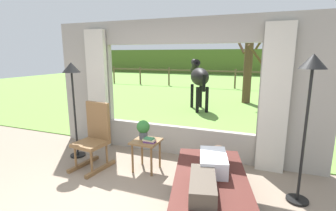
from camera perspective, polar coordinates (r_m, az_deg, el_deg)
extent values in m
cube|color=#9E998E|center=(5.63, -17.84, 4.64)|extent=(1.15, 0.12, 2.55)
cube|color=#9E998E|center=(4.42, 27.72, 2.05)|extent=(1.15, 0.12, 2.55)
cube|color=#9E998E|center=(4.88, 1.98, -7.91)|extent=(2.90, 0.12, 0.55)
cube|color=#9E998E|center=(4.61, 2.16, 16.82)|extent=(2.90, 0.12, 0.45)
cube|color=beige|center=(5.33, -15.92, 3.57)|extent=(0.44, 0.10, 2.40)
cube|color=beige|center=(4.27, 23.36, 1.12)|extent=(0.44, 0.10, 2.40)
cube|color=olive|center=(15.43, 15.51, 4.20)|extent=(36.00, 21.68, 0.02)
cube|color=#4C6228|center=(25.14, 18.05, 9.52)|extent=(36.00, 2.00, 2.40)
cube|color=black|center=(3.43, 9.62, -19.97)|extent=(1.18, 1.72, 0.24)
cube|color=#471E19|center=(3.33, 9.75, -16.89)|extent=(1.28, 1.86, 0.18)
cube|color=silver|center=(3.37, 10.39, -12.75)|extent=(0.47, 0.66, 0.22)
cube|color=#4C4238|center=(2.87, 8.02, -17.74)|extent=(0.43, 0.73, 0.18)
sphere|color=tan|center=(3.71, 11.53, -10.43)|extent=(0.20, 0.20, 0.20)
cube|color=brown|center=(4.40, -17.45, -8.42)|extent=(0.53, 0.53, 0.06)
cube|color=brown|center=(4.44, -15.81, -3.53)|extent=(0.48, 0.11, 0.68)
cube|color=brown|center=(4.69, -18.91, -12.65)|extent=(0.14, 0.68, 0.06)
cube|color=brown|center=(4.42, -15.23, -13.92)|extent=(0.14, 0.68, 0.06)
cylinder|color=brown|center=(4.48, -20.60, -11.06)|extent=(0.04, 0.04, 0.38)
cylinder|color=brown|center=(4.24, -17.28, -12.18)|extent=(0.04, 0.04, 0.38)
cylinder|color=brown|center=(4.71, -17.30, -9.73)|extent=(0.04, 0.04, 0.38)
cylinder|color=brown|center=(4.47, -13.98, -10.69)|extent=(0.04, 0.04, 0.38)
cube|color=brown|center=(4.14, -5.07, -8.24)|extent=(0.44, 0.44, 0.03)
cylinder|color=brown|center=(4.17, -8.20, -12.01)|extent=(0.04, 0.04, 0.49)
cylinder|color=brown|center=(4.02, -3.87, -12.81)|extent=(0.04, 0.04, 0.49)
cylinder|color=brown|center=(4.44, -6.02, -10.41)|extent=(0.04, 0.04, 0.49)
cylinder|color=brown|center=(4.31, -1.92, -11.08)|extent=(0.04, 0.04, 0.49)
cylinder|color=#4C5156|center=(4.20, -5.71, -6.88)|extent=(0.14, 0.14, 0.12)
sphere|color=#2D6B2D|center=(4.15, -5.75, -4.91)|extent=(0.22, 0.22, 0.22)
cube|color=#59336B|center=(4.03, -4.25, -8.35)|extent=(0.20, 0.14, 0.02)
cube|color=beige|center=(4.03, -4.33, -7.92)|extent=(0.20, 0.12, 0.03)
cube|color=#337247|center=(4.02, -4.37, -7.61)|extent=(0.16, 0.13, 0.02)
cylinder|color=black|center=(5.14, -20.06, -10.70)|extent=(0.28, 0.28, 0.03)
cylinder|color=black|center=(4.91, -20.70, -2.19)|extent=(0.04, 0.04, 1.60)
cone|color=black|center=(4.79, -21.47, 8.19)|extent=(0.32, 0.32, 0.18)
cylinder|color=black|center=(3.91, 27.65, -18.75)|extent=(0.28, 0.28, 0.03)
cylinder|color=black|center=(3.58, 28.95, -6.72)|extent=(0.04, 0.04, 1.74)
cone|color=black|center=(3.42, 30.55, 8.80)|extent=(0.32, 0.32, 0.18)
ellipsoid|color=black|center=(8.52, 7.31, 6.61)|extent=(1.08, 1.36, 0.60)
cylinder|color=black|center=(9.16, 6.33, 8.95)|extent=(0.51, 0.65, 0.53)
ellipsoid|color=black|center=(9.39, 6.01, 9.92)|extent=(0.40, 0.52, 0.24)
cube|color=black|center=(9.08, 6.45, 9.09)|extent=(0.27, 0.42, 0.32)
cylinder|color=black|center=(7.96, 8.33, 5.15)|extent=(0.14, 0.14, 0.55)
cylinder|color=black|center=(8.98, 5.56, 2.25)|extent=(0.11, 0.11, 0.85)
cylinder|color=black|center=(9.06, 7.54, 2.28)|extent=(0.11, 0.11, 0.85)
cylinder|color=black|center=(8.18, 6.80, 1.28)|extent=(0.11, 0.11, 0.85)
cylinder|color=black|center=(8.26, 8.96, 1.33)|extent=(0.11, 0.11, 0.85)
cylinder|color=#4C3823|center=(10.22, 17.89, 7.08)|extent=(0.32, 0.32, 2.34)
cylinder|color=#47331E|center=(9.95, 15.71, 14.53)|extent=(0.72, 1.00, 1.09)
cylinder|color=#47331E|center=(10.33, 20.75, 13.85)|extent=(0.47, 1.12, 0.66)
cylinder|color=#47331E|center=(9.82, 20.32, 9.93)|extent=(0.86, 0.95, 1.11)
cylinder|color=brown|center=(17.25, -12.38, 6.98)|extent=(0.10, 0.10, 1.10)
cylinder|color=brown|center=(16.23, -6.43, 6.89)|extent=(0.10, 0.10, 1.10)
cylinder|color=brown|center=(15.41, 0.22, 6.71)|extent=(0.10, 0.10, 1.10)
cylinder|color=brown|center=(14.82, 7.50, 6.41)|extent=(0.10, 0.10, 1.10)
cylinder|color=brown|center=(14.47, 15.25, 5.98)|extent=(0.10, 0.10, 1.10)
cylinder|color=brown|center=(14.40, 23.21, 5.42)|extent=(0.10, 0.10, 1.10)
cylinder|color=brown|center=(14.61, 31.08, 4.76)|extent=(0.10, 0.10, 1.10)
cube|color=brown|center=(14.44, 15.34, 7.55)|extent=(16.00, 0.06, 0.08)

